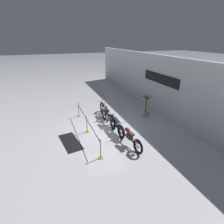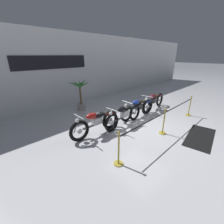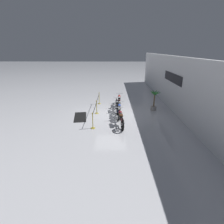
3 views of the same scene
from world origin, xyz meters
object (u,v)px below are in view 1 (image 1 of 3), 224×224
motorcycle_red_0 (105,110)px  stanchion_mid_right (101,152)px  stanchion_mid_left (87,127)px  motorcycle_blue_2 (117,125)px  motorcycle_maroon_3 (129,137)px  potted_palm_left_of_row (146,105)px  stanchion_far_left (83,116)px  floor_banner (70,142)px  motorcycle_black_1 (108,118)px

motorcycle_red_0 → stanchion_mid_right: bearing=-21.3°
stanchion_mid_left → motorcycle_blue_2: bearing=69.4°
motorcycle_maroon_3 → potted_palm_left_of_row: (-2.92, 2.80, 0.43)m
motorcycle_maroon_3 → stanchion_mid_left: size_ratio=2.34×
motorcycle_blue_2 → stanchion_far_left: (-1.69, -1.71, 0.18)m
motorcycle_red_0 → motorcycle_blue_2: 2.56m
motorcycle_red_0 → floor_banner: (2.68, -2.95, -0.48)m
stanchion_mid_left → stanchion_mid_right: size_ratio=1.00×
motorcycle_blue_2 → stanchion_far_left: bearing=-134.7°
motorcycle_black_1 → potted_palm_left_of_row: potted_palm_left_of_row is taller
motorcycle_black_1 → stanchion_mid_right: 3.60m
motorcycle_red_0 → potted_palm_left_of_row: potted_palm_left_of_row is taller
motorcycle_red_0 → motorcycle_black_1: size_ratio=0.98×
motorcycle_red_0 → stanchion_mid_left: 2.63m
motorcycle_black_1 → stanchion_mid_left: (0.54, -1.57, -0.12)m
motorcycle_blue_2 → potted_palm_left_of_row: size_ratio=1.34×
stanchion_mid_left → stanchion_mid_right: bearing=0.0°
stanchion_mid_left → stanchion_mid_right: (2.70, 0.00, 0.00)m
motorcycle_blue_2 → stanchion_far_left: size_ratio=0.44×
motorcycle_blue_2 → potted_palm_left_of_row: potted_palm_left_of_row is taller
motorcycle_maroon_3 → stanchion_far_left: stanchion_far_left is taller
stanchion_mid_left → stanchion_far_left: bearing=180.0°
motorcycle_black_1 → stanchion_far_left: 1.66m
floor_banner → motorcycle_maroon_3: bearing=56.1°
stanchion_far_left → stanchion_mid_right: 3.76m
stanchion_far_left → floor_banner: stanchion_far_left is taller
stanchion_far_left → stanchion_mid_right: same height
motorcycle_black_1 → motorcycle_red_0: bearing=170.6°
motorcycle_blue_2 → floor_banner: (0.12, -2.86, -0.47)m
motorcycle_red_0 → stanchion_mid_right: stanchion_mid_right is taller
stanchion_mid_right → floor_banner: (-1.94, -1.15, -0.35)m
motorcycle_red_0 → floor_banner: bearing=-47.7°
motorcycle_black_1 → motorcycle_maroon_3: motorcycle_maroon_3 is taller
stanchion_far_left → stanchion_mid_left: bearing=-0.0°
motorcycle_maroon_3 → stanchion_far_left: bearing=-151.3°
motorcycle_red_0 → motorcycle_black_1: bearing=-9.4°
stanchion_mid_left → potted_palm_left_of_row: bearing=99.5°
stanchion_far_left → stanchion_mid_right: (3.74, -0.00, -0.30)m
potted_palm_left_of_row → motorcycle_red_0: bearing=-112.7°
motorcycle_maroon_3 → potted_palm_left_of_row: size_ratio=1.42×
motorcycle_black_1 → potted_palm_left_of_row: 3.03m
motorcycle_maroon_3 → floor_banner: size_ratio=1.19×
stanchion_far_left → stanchion_mid_right: bearing=-0.0°
stanchion_far_left → motorcycle_black_1: bearing=72.1°
motorcycle_black_1 → motorcycle_blue_2: motorcycle_black_1 is taller
stanchion_mid_left → floor_banner: stanchion_mid_left is taller
motorcycle_blue_2 → stanchion_mid_right: (2.06, -1.71, -0.12)m
motorcycle_blue_2 → stanchion_mid_right: bearing=-39.7°
stanchion_far_left → motorcycle_red_0: bearing=115.9°
motorcycle_red_0 → motorcycle_maroon_3: (4.08, -0.04, -0.00)m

